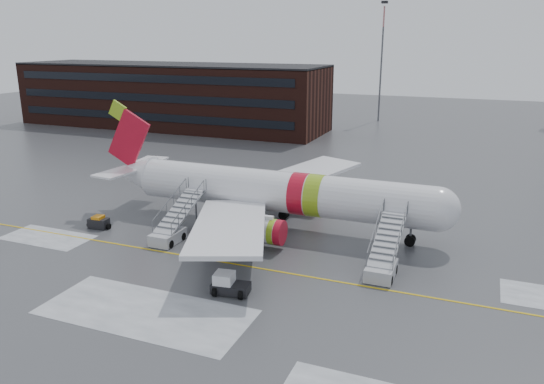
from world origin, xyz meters
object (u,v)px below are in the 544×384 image
at_px(airstair_aft, 172,228).
at_px(pushback_tug, 228,284).
at_px(baggage_tractor, 99,223).
at_px(airliner, 271,191).
at_px(airstair_fwd, 383,260).

relative_size(airstair_aft, pushback_tug, 2.76).
xyz_separation_m(airstair_aft, baggage_tractor, (-8.02, -0.02, -0.55)).
bearing_deg(airliner, pushback_tug, -80.02).
relative_size(airliner, airstair_fwd, 4.55).
bearing_deg(airliner, airstair_aft, -135.72).
distance_m(airstair_aft, baggage_tractor, 8.04).
xyz_separation_m(airstair_fwd, baggage_tractor, (-26.55, -0.02, -0.55)).
bearing_deg(baggage_tractor, pushback_tug, -22.96).
bearing_deg(baggage_tractor, airliner, 24.02).
distance_m(airstair_fwd, baggage_tractor, 26.56).
height_order(airstair_fwd, airstair_aft, same).
bearing_deg(airstair_fwd, airliner, 151.09).
relative_size(airliner, baggage_tractor, 14.79).
xyz_separation_m(airstair_fwd, pushback_tug, (-9.40, -7.29, -0.40)).
relative_size(airstair_fwd, pushback_tug, 2.76).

